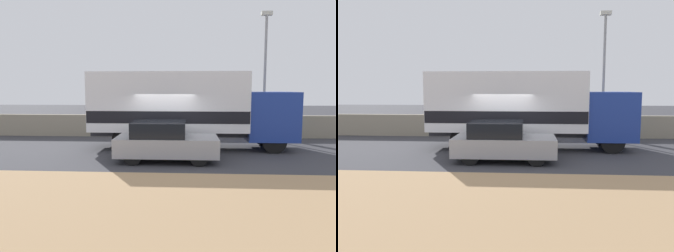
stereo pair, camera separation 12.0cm
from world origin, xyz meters
TOP-DOWN VIEW (x-y plane):
  - ground_plane at (0.00, 0.00)m, footprint 80.00×80.00m
  - dirt_shoulder_foreground at (0.00, -5.57)m, footprint 60.00×6.62m
  - stone_wall_backdrop at (0.00, 5.86)m, footprint 60.00×0.35m
  - street_lamp at (5.01, 5.27)m, footprint 0.56×0.28m
  - box_truck at (0.79, 2.37)m, footprint 9.05×2.61m
  - car_hatchback at (0.10, -0.30)m, footprint 3.81×1.89m
  - pedestrian at (6.45, 4.49)m, footprint 0.37×0.37m

SIDE VIEW (x-z plane):
  - ground_plane at x=0.00m, z-range 0.00..0.00m
  - dirt_shoulder_foreground at x=0.00m, z-range 0.00..0.04m
  - stone_wall_backdrop at x=0.00m, z-range 0.00..1.24m
  - car_hatchback at x=0.10m, z-range 0.00..1.49m
  - pedestrian at x=6.45m, z-range 0.03..1.73m
  - box_truck at x=0.79m, z-range 0.17..3.60m
  - street_lamp at x=5.01m, z-range 0.55..7.24m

